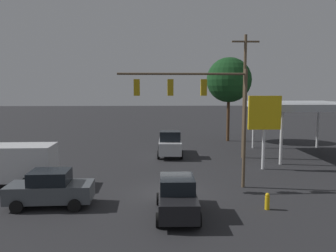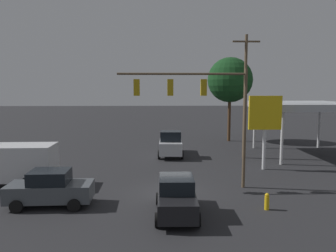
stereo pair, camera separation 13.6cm
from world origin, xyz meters
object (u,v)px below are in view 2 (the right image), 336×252
(traffic_signal_assembly, at_px, (199,100))
(price_sign, at_px, (265,116))
(utility_pole, at_px, (245,94))
(fire_hydrant, at_px, (267,201))
(sedan_far, at_px, (50,188))
(pickup_parked, at_px, (171,144))
(street_tree, at_px, (230,80))
(sedan_waiting, at_px, (176,196))

(traffic_signal_assembly, xyz_separation_m, price_sign, (-5.68, -4.56, -1.40))
(utility_pole, bearing_deg, traffic_signal_assembly, 59.14)
(fire_hydrant, bearing_deg, price_sign, -107.13)
(sedan_far, xyz_separation_m, fire_hydrant, (-11.34, 0.97, -0.51))
(utility_pole, xyz_separation_m, pickup_parked, (6.53, -1.23, -4.62))
(sedan_far, height_order, street_tree, street_tree)
(sedan_far, bearing_deg, price_sign, -153.21)
(price_sign, bearing_deg, sedan_waiting, 50.76)
(sedan_waiting, height_order, sedan_far, same)
(sedan_far, bearing_deg, traffic_signal_assembly, -162.01)
(street_tree, xyz_separation_m, fire_hydrant, (2.95, 22.22, -6.78))
(pickup_parked, bearing_deg, traffic_signal_assembly, 9.54)
(utility_pole, height_order, price_sign, utility_pole)
(price_sign, xyz_separation_m, sedan_waiting, (7.31, 8.95, -3.18))
(price_sign, height_order, sedan_far, price_sign)
(pickup_parked, distance_m, street_tree, 12.66)
(price_sign, bearing_deg, street_tree, -91.46)
(traffic_signal_assembly, xyz_separation_m, street_tree, (-6.04, -18.34, 1.68))
(utility_pole, distance_m, price_sign, 4.53)
(utility_pole, xyz_separation_m, sedan_far, (13.50, 11.68, -4.78))
(price_sign, relative_size, sedan_waiting, 1.28)
(traffic_signal_assembly, xyz_separation_m, pickup_parked, (1.28, -10.00, -4.43))
(traffic_signal_assembly, distance_m, price_sign, 7.42)
(price_sign, bearing_deg, traffic_signal_assembly, 38.76)
(traffic_signal_assembly, relative_size, price_sign, 1.40)
(traffic_signal_assembly, height_order, fire_hydrant, traffic_signal_assembly)
(price_sign, relative_size, street_tree, 0.58)
(pickup_parked, relative_size, fire_hydrant, 5.99)
(traffic_signal_assembly, height_order, street_tree, street_tree)
(fire_hydrant, bearing_deg, sedan_far, -4.91)
(price_sign, height_order, fire_hydrant, price_sign)
(sedan_waiting, xyz_separation_m, fire_hydrant, (-4.71, -0.51, -0.51))
(sedan_far, bearing_deg, pickup_parked, -119.76)
(sedan_far, relative_size, fire_hydrant, 5.05)
(utility_pole, distance_m, street_tree, 9.71)
(street_tree, bearing_deg, sedan_far, 56.07)
(utility_pole, bearing_deg, pickup_parked, -10.64)
(sedan_far, distance_m, street_tree, 26.36)
(utility_pole, distance_m, sedan_waiting, 15.60)
(sedan_waiting, bearing_deg, sedan_far, -101.48)
(street_tree, bearing_deg, sedan_waiting, 71.36)
(street_tree, distance_m, fire_hydrant, 23.42)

